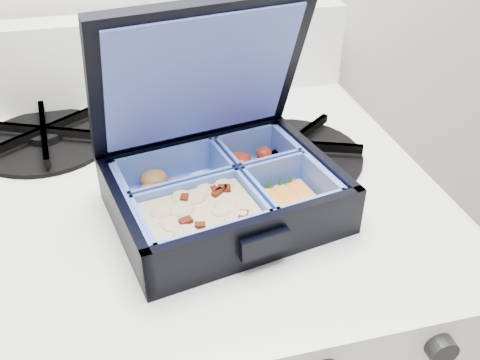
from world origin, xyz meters
name	(u,v)px	position (x,y,z in m)	size (l,w,h in m)	color
bento_box	(224,193)	(0.61, 1.63, 0.84)	(0.23, 0.18, 0.06)	black
burner_grate	(289,148)	(0.71, 1.73, 0.83)	(0.19, 0.19, 0.03)	black
burner_grate_rear	(45,136)	(0.41, 1.84, 0.83)	(0.18, 0.18, 0.02)	black
fork	(276,140)	(0.71, 1.77, 0.82)	(0.02, 0.18, 0.01)	silver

